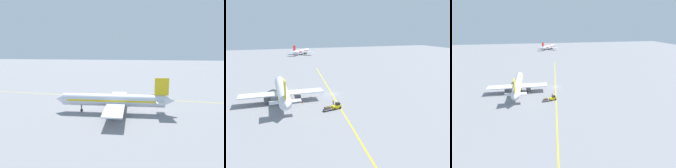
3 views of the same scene
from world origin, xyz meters
The scene contains 8 objects.
ground_plane centered at (0.00, 0.00, 0.00)m, with size 400.00×400.00×0.00m, color gray.
apron_yellow_centreline centered at (0.00, 0.00, 0.00)m, with size 0.40×120.00×0.01m, color yellow.
airplane_at_gate centered at (-18.71, -3.20, 3.71)m, with size 28.03×35.42×10.60m.
baggage_tug_white centered at (-3.15, -15.75, 0.90)m, with size 3.28×2.37×2.11m.
baggage_cart_trailing centered at (-6.34, -16.59, 0.76)m, with size 2.87×2.02×1.24m.
ground_crew_worker centered at (-3.09, -11.98, 0.91)m, with size 0.50×0.38×1.68m.
traffic_cone_near_nose centered at (-8.64, -1.56, 0.28)m, with size 0.32×0.32×0.55m, color orange.
traffic_cone_mid_apron centered at (-12.39, -7.14, 0.28)m, with size 0.32×0.32×0.55m, color orange.
Camera 1 is at (-81.01, -9.03, 20.13)m, focal length 35.00 mm.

